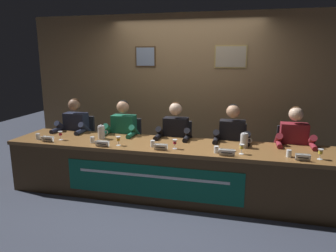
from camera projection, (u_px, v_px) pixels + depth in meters
ground_plane at (168, 194)px, 4.43m from camera, size 12.00×12.00×0.00m
wall_back_panelled at (187, 91)px, 5.43m from camera, size 5.66×0.14×2.60m
conference_table at (166, 162)px, 4.20m from camera, size 4.46×0.84×0.73m
chair_far_left at (81, 144)px, 5.30m from camera, size 0.44×0.44×0.91m
panelist_far_left at (74, 131)px, 5.05m from camera, size 0.51×0.48×1.24m
nameplate_far_left at (48, 139)px, 4.37m from camera, size 0.18×0.06×0.08m
juice_glass_far_left at (60, 134)px, 4.46m from camera, size 0.06×0.06×0.12m
water_cup_far_left at (38, 137)px, 4.50m from camera, size 0.06×0.06×0.08m
chair_left at (127, 148)px, 5.10m from camera, size 0.44×0.44×0.91m
panelist_left at (122, 134)px, 4.85m from camera, size 0.51×0.48×1.24m
nameplate_left at (102, 144)px, 4.14m from camera, size 0.19×0.06×0.08m
juice_glass_left at (118, 139)px, 4.18m from camera, size 0.06×0.06×0.12m
water_cup_left at (92, 140)px, 4.32m from camera, size 0.06×0.06×0.08m
chair_center at (177, 151)px, 4.90m from camera, size 0.44×0.44×0.91m
panelist_center at (175, 137)px, 4.65m from camera, size 0.51×0.48×1.24m
nameplate_center at (161, 147)px, 3.98m from camera, size 0.18×0.06×0.08m
juice_glass_center at (175, 142)px, 4.03m from camera, size 0.06×0.06×0.12m
water_cup_center at (153, 144)px, 4.14m from camera, size 0.06×0.06×0.08m
chair_right at (231, 155)px, 4.70m from camera, size 0.44×0.44×0.91m
panelist_right at (232, 141)px, 4.45m from camera, size 0.51×0.48×1.24m
nameplate_right at (227, 152)px, 3.76m from camera, size 0.19×0.06×0.08m
juice_glass_right at (242, 147)px, 3.81m from camera, size 0.06×0.06×0.12m
water_cup_right at (216, 150)px, 3.87m from camera, size 0.06×0.06×0.08m
chair_far_right at (290, 160)px, 4.51m from camera, size 0.44×0.44×0.91m
panelist_far_right at (294, 145)px, 4.26m from camera, size 0.51×0.48×1.24m
nameplate_far_right at (303, 157)px, 3.57m from camera, size 0.16×0.06×0.08m
juice_glass_far_right at (321, 152)px, 3.61m from camera, size 0.06×0.06×0.12m
water_cup_far_right at (289, 154)px, 3.71m from camera, size 0.06×0.06×0.08m
water_pitcher_left_side at (101, 132)px, 4.53m from camera, size 0.15×0.10×0.21m
water_pitcher_right_side at (244, 140)px, 4.08m from camera, size 0.15×0.10×0.21m
document_stack_right at (226, 151)px, 3.93m from camera, size 0.24×0.19×0.01m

